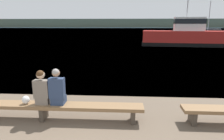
{
  "coord_description": "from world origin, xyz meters",
  "views": [
    {
      "loc": [
        1.58,
        -2.54,
        2.74
      ],
      "look_at": [
        1.08,
        5.77,
        0.83
      ],
      "focal_mm": 32.0,
      "sensor_mm": 36.0,
      "label": 1
    }
  ],
  "objects": [
    {
      "name": "person_right",
      "position": [
        -0.3,
        2.77,
        0.94
      ],
      "size": [
        0.43,
        0.41,
        1.06
      ],
      "color": "navy",
      "rests_on": "bench_main"
    },
    {
      "name": "far_shoreline",
      "position": [
        0.0,
        192.95,
        3.92
      ],
      "size": [
        600.0,
        12.0,
        7.85
      ],
      "primitive_type": "cube",
      "color": "#424738",
      "rests_on": "ground"
    },
    {
      "name": "tugboat_red",
      "position": [
        9.41,
        24.07,
        1.17
      ],
      "size": [
        10.9,
        4.05,
        6.25
      ],
      "rotation": [
        0.0,
        0.0,
        1.46
      ],
      "color": "red",
      "rests_on": "water_surface"
    },
    {
      "name": "shopping_bag",
      "position": [
        -1.24,
        2.74,
        0.6
      ],
      "size": [
        0.21,
        0.21,
        0.24
      ],
      "color": "white",
      "rests_on": "bench_main"
    },
    {
      "name": "person_left",
      "position": [
        -0.75,
        2.77,
        0.93
      ],
      "size": [
        0.43,
        0.42,
        1.01
      ],
      "color": "#70665B",
      "rests_on": "bench_main"
    },
    {
      "name": "water_surface",
      "position": [
        0.0,
        124.82,
        0.0
      ],
      "size": [
        240.0,
        240.0,
        0.0
      ],
      "primitive_type": "plane",
      "color": "teal",
      "rests_on": "ground"
    },
    {
      "name": "bench_main",
      "position": [
        -0.75,
        2.77,
        0.39
      ],
      "size": [
        5.82,
        0.49,
        0.48
      ],
      "color": "brown",
      "rests_on": "ground"
    },
    {
      "name": "moored_sailboat",
      "position": [
        16.89,
        34.4,
        0.52
      ],
      "size": [
        9.79,
        3.8,
        6.68
      ],
      "rotation": [
        0.0,
        0.0,
        1.4
      ],
      "color": "#1E2847",
      "rests_on": "water_surface"
    }
  ]
}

